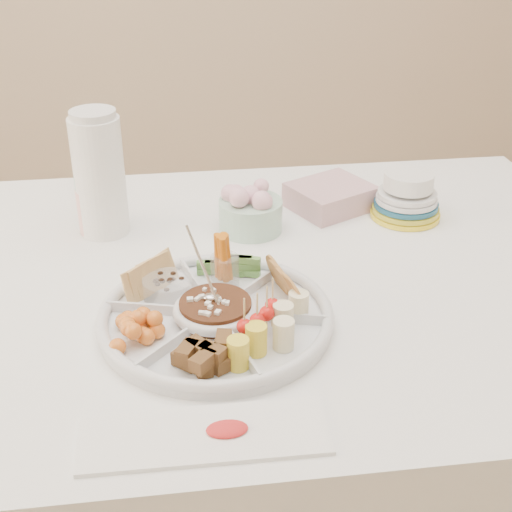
{
  "coord_description": "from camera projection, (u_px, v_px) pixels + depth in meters",
  "views": [
    {
      "loc": [
        -0.11,
        -1.13,
        1.43
      ],
      "look_at": [
        0.03,
        -0.06,
        0.83
      ],
      "focal_mm": 50.0,
      "sensor_mm": 36.0,
      "label": 1
    }
  ],
  "objects": [
    {
      "name": "dining_table",
      "position": [
        236.0,
        429.0,
        1.5
      ],
      "size": [
        1.52,
        1.02,
        0.76
      ],
      "primitive_type": "cube",
      "color": "white",
      "rests_on": "floor"
    },
    {
      "name": "party_tray",
      "position": [
        216.0,
        314.0,
        1.16
      ],
      "size": [
        0.46,
        0.46,
        0.04
      ],
      "primitive_type": "cylinder",
      "rotation": [
        0.0,
        0.0,
        -0.25
      ],
      "color": "white",
      "rests_on": "dining_table"
    },
    {
      "name": "bean_dip",
      "position": [
        215.0,
        310.0,
        1.16
      ],
      "size": [
        0.14,
        0.14,
        0.04
      ],
      "primitive_type": "cylinder",
      "rotation": [
        0.0,
        0.0,
        -0.25
      ],
      "color": "black",
      "rests_on": "party_tray"
    },
    {
      "name": "tortillas",
      "position": [
        288.0,
        286.0,
        1.2
      ],
      "size": [
        0.11,
        0.11,
        0.05
      ],
      "primitive_type": null,
      "rotation": [
        0.0,
        0.0,
        -0.25
      ],
      "color": "#AE8040",
      "rests_on": "party_tray"
    },
    {
      "name": "carrot_cucumber",
      "position": [
        227.0,
        254.0,
        1.26
      ],
      "size": [
        0.12,
        0.12,
        0.09
      ],
      "primitive_type": null,
      "rotation": [
        0.0,
        0.0,
        -0.25
      ],
      "color": "#CC660F",
      "rests_on": "party_tray"
    },
    {
      "name": "pita_raisins",
      "position": [
        157.0,
        278.0,
        1.22
      ],
      "size": [
        0.14,
        0.14,
        0.06
      ],
      "primitive_type": null,
      "rotation": [
        0.0,
        0.0,
        -0.25
      ],
      "color": "tan",
      "rests_on": "party_tray"
    },
    {
      "name": "cherries",
      "position": [
        137.0,
        325.0,
        1.11
      ],
      "size": [
        0.14,
        0.14,
        0.05
      ],
      "primitive_type": null,
      "rotation": [
        0.0,
        0.0,
        -0.25
      ],
      "color": "#C77232",
      "rests_on": "party_tray"
    },
    {
      "name": "granola_chunks",
      "position": [
        201.0,
        355.0,
        1.04
      ],
      "size": [
        0.12,
        0.12,
        0.05
      ],
      "primitive_type": null,
      "rotation": [
        0.0,
        0.0,
        -0.25
      ],
      "color": "brown",
      "rests_on": "party_tray"
    },
    {
      "name": "banana_tomato",
      "position": [
        281.0,
        322.0,
        1.08
      ],
      "size": [
        0.13,
        0.13,
        0.09
      ],
      "primitive_type": null,
      "rotation": [
        0.0,
        0.0,
        -0.25
      ],
      "color": "#CCC87D",
      "rests_on": "party_tray"
    },
    {
      "name": "cup_stack",
      "position": [
        93.0,
        186.0,
        1.42
      ],
      "size": [
        0.08,
        0.08,
        0.21
      ],
      "primitive_type": "cylinder",
      "rotation": [
        0.0,
        0.0,
        0.07
      ],
      "color": "#A2BB98",
      "rests_on": "dining_table"
    },
    {
      "name": "thermos",
      "position": [
        99.0,
        172.0,
        1.41
      ],
      "size": [
        0.13,
        0.13,
        0.26
      ],
      "primitive_type": "cylinder",
      "rotation": [
        0.0,
        0.0,
        -0.31
      ],
      "color": "white",
      "rests_on": "dining_table"
    },
    {
      "name": "flower_bowl",
      "position": [
        251.0,
        208.0,
        1.46
      ],
      "size": [
        0.16,
        0.16,
        0.1
      ],
      "primitive_type": "cylinder",
      "rotation": [
        0.0,
        0.0,
        0.25
      ],
      "color": "#9BCBB0",
      "rests_on": "dining_table"
    },
    {
      "name": "napkin_stack",
      "position": [
        330.0,
        197.0,
        1.56
      ],
      "size": [
        0.21,
        0.2,
        0.05
      ],
      "primitive_type": "cube",
      "rotation": [
        0.0,
        0.0,
        0.47
      ],
      "color": "#C899A0",
      "rests_on": "dining_table"
    },
    {
      "name": "plate_stack",
      "position": [
        407.0,
        197.0,
        1.51
      ],
      "size": [
        0.18,
        0.18,
        0.1
      ],
      "primitive_type": "cylinder",
      "rotation": [
        0.0,
        0.0,
        0.23
      ],
      "color": "#EAE652",
      "rests_on": "dining_table"
    },
    {
      "name": "placemat",
      "position": [
        205.0,
        435.0,
        0.95
      ],
      "size": [
        0.33,
        0.11,
        0.01
      ],
      "primitive_type": "cube",
      "rotation": [
        0.0,
        0.0,
        -0.01
      ],
      "color": "white",
      "rests_on": "dining_table"
    }
  ]
}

